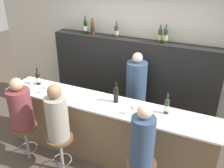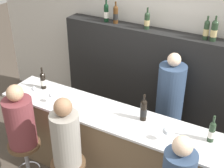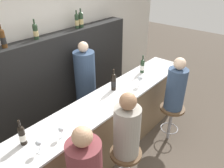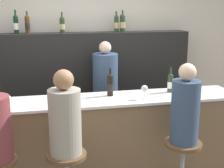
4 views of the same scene
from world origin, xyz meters
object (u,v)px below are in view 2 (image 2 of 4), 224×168
object	(u,v)px
wine_bottle_backbar_1	(116,14)
wine_glass_2	(166,131)
bar_stool_left	(25,152)
bartender	(169,111)
wine_glass_0	(34,90)
guest_seated_middle	(66,137)
wine_bottle_counter_1	(144,110)
wine_bottle_backbar_0	(106,13)
wine_bottle_backbar_2	(147,20)
wine_bottle_backbar_3	(206,30)
wine_bottle_counter_0	(43,80)
wine_bottle_counter_2	(212,131)
wine_glass_1	(51,96)
wine_bottle_backbar_4	(214,30)
guest_seated_left	(20,120)

from	to	relation	value
wine_bottle_backbar_1	wine_glass_2	distance (m)	2.00
bar_stool_left	bartender	bearing A→B (deg)	46.56
wine_bottle_backbar_1	wine_glass_0	xyz separation A→B (m)	(-0.46, -1.33, -0.70)
guest_seated_middle	wine_bottle_counter_1	bearing A→B (deg)	49.70
bar_stool_left	wine_bottle_backbar_0	bearing A→B (deg)	86.00
wine_bottle_backbar_2	wine_bottle_backbar_3	size ratio (longest dim) A/B	0.98
wine_bottle_backbar_3	wine_glass_2	xyz separation A→B (m)	(0.03, -1.33, -0.68)
wine_bottle_backbar_3	guest_seated_middle	size ratio (longest dim) A/B	0.36
wine_bottle_counter_0	wine_bottle_backbar_2	size ratio (longest dim) A/B	1.04
wine_bottle_counter_2	wine_glass_2	distance (m)	0.47
wine_glass_1	bar_stool_left	bearing A→B (deg)	-102.12
wine_bottle_backbar_1	wine_bottle_backbar_4	distance (m)	1.39
wine_glass_0	bartender	xyz separation A→B (m)	(1.51, 0.94, -0.39)
wine_bottle_counter_0	wine_bottle_backbar_2	bearing A→B (deg)	48.00
wine_glass_1	bartender	size ratio (longest dim) A/B	0.09
wine_glass_0	wine_bottle_backbar_1	bearing A→B (deg)	70.97
guest_seated_left	bartender	distance (m)	1.95
wine_bottle_backbar_1	bar_stool_left	size ratio (longest dim) A/B	0.48
wine_glass_0	guest_seated_middle	xyz separation A→B (m)	(0.84, -0.47, -0.10)
wine_bottle_counter_2	wine_glass_1	size ratio (longest dim) A/B	2.28
wine_bottle_backbar_4	wine_bottle_backbar_1	bearing A→B (deg)	-180.00
wine_bottle_backbar_4	wine_glass_0	world-z (taller)	wine_bottle_backbar_4
wine_bottle_counter_1	wine_bottle_backbar_0	distance (m)	1.71
wine_bottle_counter_1	wine_bottle_counter_2	bearing A→B (deg)	0.00
wine_bottle_counter_0	bar_stool_left	xyz separation A→B (m)	(0.22, -0.70, -0.62)
wine_bottle_backbar_0	wine_glass_1	size ratio (longest dim) A/B	2.39
guest_seated_middle	bartender	xyz separation A→B (m)	(0.67, 1.40, -0.29)
bartender	guest_seated_middle	bearing A→B (deg)	-115.40
wine_bottle_counter_1	wine_glass_0	distance (m)	1.45
wine_glass_0	bar_stool_left	size ratio (longest dim) A/B	0.23
wine_bottle_backbar_1	wine_glass_0	bearing A→B (deg)	-109.03
wine_bottle_backbar_1	wine_glass_0	world-z (taller)	wine_bottle_backbar_1
bartender	wine_bottle_backbar_4	bearing A→B (deg)	48.75
wine_glass_1	bar_stool_left	world-z (taller)	wine_glass_1
wine_bottle_backbar_1	wine_bottle_backbar_2	world-z (taller)	wine_bottle_backbar_1
wine_bottle_backbar_1	guest_seated_left	xyz separation A→B (m)	(-0.28, -1.80, -0.82)
wine_glass_2	guest_seated_middle	distance (m)	1.06
wine_bottle_counter_0	wine_bottle_backbar_2	xyz separation A→B (m)	(0.99, 1.10, 0.67)
wine_bottle_counter_2	guest_seated_middle	bearing A→B (deg)	-152.92
wine_glass_0	wine_glass_1	bearing A→B (deg)	0.00
wine_bottle_backbar_1	wine_glass_1	size ratio (longest dim) A/B	2.25
wine_glass_0	bar_stool_left	bearing A→B (deg)	-69.17
wine_bottle_counter_1	wine_bottle_backbar_0	xyz separation A→B (m)	(-1.13, 1.10, 0.67)
bar_stool_left	wine_bottle_backbar_4	bearing A→B (deg)	47.03
wine_bottle_counter_2	wine_glass_2	bearing A→B (deg)	-150.99
wine_glass_2	bartender	xyz separation A→B (m)	(-0.28, 0.94, -0.41)
wine_bottle_backbar_4	wine_glass_2	xyz separation A→B (m)	(-0.06, -1.33, -0.69)
bar_stool_left	wine_bottle_backbar_2	bearing A→B (deg)	66.79
wine_bottle_counter_0	wine_bottle_counter_1	bearing A→B (deg)	-0.00
wine_bottle_backbar_3	bar_stool_left	bearing A→B (deg)	-131.29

